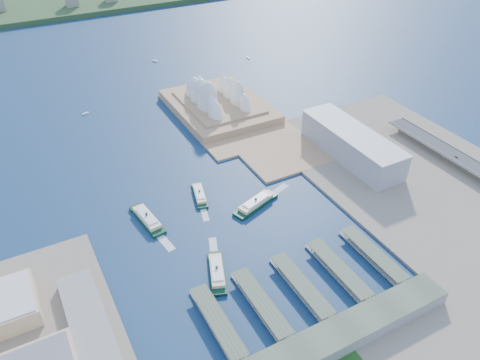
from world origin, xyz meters
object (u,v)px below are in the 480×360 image
opera_house (218,91)px  ferry_a (147,217)px  toaster_building (351,144)px  ferry_d (256,202)px  ferry_b (199,193)px  ferry_c (217,270)px  car_c (456,157)px

opera_house → ferry_a: bearing=-132.8°
toaster_building → ferry_d: bearing=-169.4°
toaster_building → ferry_b: toaster_building is taller
opera_house → ferry_b: bearing=-122.0°
opera_house → toaster_building: (90.00, -200.00, -11.50)m
opera_house → ferry_d: opera_house is taller
ferry_c → toaster_building: bearing=-136.6°
ferry_c → car_c: car_c is taller
ferry_a → car_c: 382.24m
opera_house → toaster_building: size_ratio=1.16×
ferry_b → ferry_d: ferry_d is taller
ferry_a → ferry_b: bearing=3.8°
ferry_c → ferry_b: bearing=-86.0°
ferry_b → toaster_building: bearing=9.8°
opera_house → ferry_d: size_ratio=3.00×
ferry_a → ferry_b: size_ratio=1.23×
ferry_a → ferry_c: 109.29m
toaster_building → car_c: toaster_building is taller
ferry_d → car_c: car_c is taller
ferry_c → car_c: (340.74, 22.03, 10.29)m
ferry_a → ferry_d: ferry_d is taller
ferry_a → ferry_d: size_ratio=0.99×
opera_house → ferry_c: bearing=-116.4°
opera_house → ferry_c: opera_house is taller
opera_house → ferry_a: (-182.13, -196.83, -26.37)m
ferry_b → ferry_d: (48.34, -45.64, 1.10)m
toaster_building → car_c: 128.44m
opera_house → ferry_b: size_ratio=3.72×
opera_house → ferry_d: (-66.39, -229.15, -26.32)m
ferry_a → ferry_c: ferry_a is taller
ferry_d → ferry_b: bearing=27.8°
toaster_building → ferry_b: bearing=175.4°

